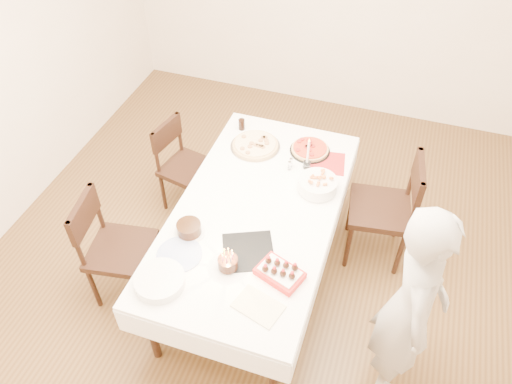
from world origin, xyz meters
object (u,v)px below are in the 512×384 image
(dining_table, at_px, (256,242))
(strawberry_box, at_px, (280,272))
(pizza_pepperoni, at_px, (310,149))
(layer_cake, at_px, (189,229))
(pasta_bowl, at_px, (318,185))
(birthday_cake, at_px, (228,260))
(chair_left_dessert, at_px, (121,250))
(taper_candle, at_px, (308,153))
(person, at_px, (411,307))
(chair_right_savory, at_px, (380,209))
(chair_left_savory, at_px, (188,169))
(pizza_white, at_px, (255,145))
(cola_glass, at_px, (242,124))

(dining_table, height_order, strawberry_box, strawberry_box)
(pizza_pepperoni, xyz_separation_m, layer_cake, (-0.58, -1.13, 0.02))
(pasta_bowl, height_order, birthday_cake, birthday_cake)
(chair_left_dessert, bearing_deg, taper_candle, -146.56)
(strawberry_box, bearing_deg, pasta_bowl, 87.15)
(pasta_bowl, bearing_deg, chair_left_dessert, -147.33)
(dining_table, distance_m, layer_cake, 0.67)
(person, xyz_separation_m, strawberry_box, (-0.82, 0.01, -0.03))
(person, height_order, taper_candle, person)
(chair_left_dessert, distance_m, person, 2.08)
(chair_right_savory, distance_m, chair_left_savory, 1.69)
(person, xyz_separation_m, pizza_white, (-1.39, 1.19, -0.04))
(chair_left_dessert, height_order, pizza_white, chair_left_dessert)
(layer_cake, distance_m, birthday_cake, 0.41)
(chair_left_savory, xyz_separation_m, person, (1.98, -1.08, 0.37))
(chair_left_dessert, height_order, strawberry_box, chair_left_dessert)
(chair_left_dessert, bearing_deg, layer_cake, -176.76)
(cola_glass, relative_size, strawberry_box, 0.34)
(strawberry_box, bearing_deg, pizza_white, 115.51)
(pizza_white, height_order, pizza_pepperoni, same)
(chair_right_savory, relative_size, pizza_white, 2.46)
(chair_left_savory, height_order, cola_glass, chair_left_savory)
(dining_table, height_order, pasta_bowl, pasta_bowl)
(chair_left_dessert, xyz_separation_m, taper_candle, (1.14, 1.04, 0.41))
(chair_left_dessert, relative_size, person, 0.60)
(pizza_pepperoni, height_order, taper_candle, taper_candle)
(person, bearing_deg, strawberry_box, 82.79)
(person, relative_size, pizza_pepperoni, 4.90)
(pasta_bowl, xyz_separation_m, birthday_cake, (-0.38, -0.89, 0.03))
(chair_left_savory, bearing_deg, person, 163.13)
(chair_left_savory, height_order, birthday_cake, birthday_cake)
(chair_left_savory, xyz_separation_m, pizza_white, (0.59, 0.12, 0.33))
(pizza_pepperoni, bearing_deg, cola_glass, 170.76)
(pasta_bowl, bearing_deg, person, -47.79)
(chair_left_dessert, distance_m, pizza_pepperoni, 1.69)
(chair_right_savory, height_order, cola_glass, chair_right_savory)
(pizza_pepperoni, bearing_deg, dining_table, -105.59)
(dining_table, bearing_deg, person, -24.35)
(pasta_bowl, bearing_deg, taper_candle, 121.77)
(chair_left_savory, relative_size, pizza_pepperoni, 2.65)
(chair_left_savory, distance_m, pasta_bowl, 1.27)
(pasta_bowl, xyz_separation_m, layer_cake, (-0.74, -0.70, -0.01))
(person, height_order, pasta_bowl, person)
(cola_glass, bearing_deg, pizza_white, -45.86)
(chair_left_dessert, xyz_separation_m, cola_glass, (0.48, 1.35, 0.32))
(chair_right_savory, bearing_deg, chair_left_dessert, -158.13)
(chair_right_savory, height_order, pasta_bowl, chair_right_savory)
(chair_left_savory, relative_size, pasta_bowl, 2.99)
(chair_left_dessert, distance_m, pasta_bowl, 1.55)
(pizza_pepperoni, relative_size, taper_candle, 1.14)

